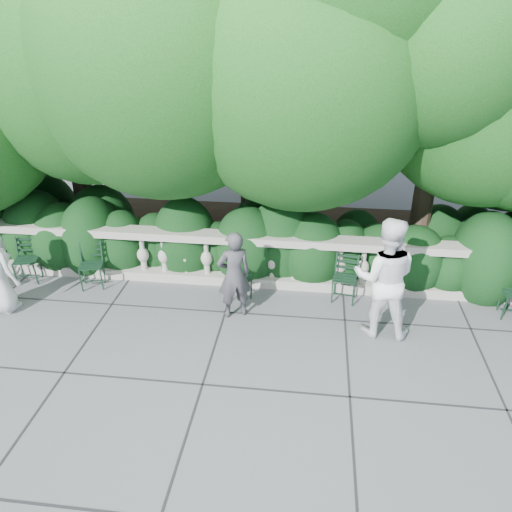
# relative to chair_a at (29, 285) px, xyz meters

# --- Properties ---
(ground) EXTENTS (90.00, 90.00, 0.00)m
(ground) POSITION_rel_chair_a_xyz_m (4.29, -1.26, 0.00)
(ground) COLOR #53545B
(ground) RESTS_ON ground
(balustrade) EXTENTS (12.00, 0.44, 1.00)m
(balustrade) POSITION_rel_chair_a_xyz_m (4.29, 0.54, 0.49)
(balustrade) COLOR #9E998E
(balustrade) RESTS_ON ground
(shrub_hedge) EXTENTS (15.00, 2.60, 1.70)m
(shrub_hedge) POSITION_rel_chair_a_xyz_m (4.29, 1.74, 0.00)
(shrub_hedge) COLOR black
(shrub_hedge) RESTS_ON ground
(tree_canopy) EXTENTS (15.04, 6.52, 6.78)m
(tree_canopy) POSITION_rel_chair_a_xyz_m (4.97, 1.94, 3.96)
(tree_canopy) COLOR #3F3023
(tree_canopy) RESTS_ON ground
(chair_a) EXTENTS (0.53, 0.56, 0.84)m
(chair_a) POSITION_rel_chair_a_xyz_m (0.00, 0.00, 0.00)
(chair_a) COLOR black
(chair_a) RESTS_ON ground
(chair_b) EXTENTS (0.55, 0.58, 0.84)m
(chair_b) POSITION_rel_chair_a_xyz_m (1.28, -0.05, 0.00)
(chair_b) COLOR black
(chair_b) RESTS_ON ground
(chair_c) EXTENTS (0.51, 0.54, 0.84)m
(chair_c) POSITION_rel_chair_a_xyz_m (5.75, 0.02, 0.00)
(chair_c) COLOR black
(chair_c) RESTS_ON ground
(chair_d) EXTENTS (0.57, 0.59, 0.84)m
(chair_d) POSITION_rel_chair_a_xyz_m (3.99, -0.04, 0.00)
(chair_d) COLOR black
(chair_d) RESTS_ON ground
(chair_e) EXTENTS (0.47, 0.51, 0.84)m
(chair_e) POSITION_rel_chair_a_xyz_m (8.53, -0.14, 0.00)
(chair_e) COLOR black
(chair_e) RESTS_ON ground
(person_woman_grey) EXTENTS (0.65, 0.56, 1.52)m
(person_woman_grey) POSITION_rel_chair_a_xyz_m (3.96, -0.50, 0.76)
(person_woman_grey) COLOR #3E3D42
(person_woman_grey) RESTS_ON ground
(person_casual_man) EXTENTS (1.01, 0.82, 1.95)m
(person_casual_man) POSITION_rel_chair_a_xyz_m (6.29, -0.70, 0.97)
(person_casual_man) COLOR white
(person_casual_man) RESTS_ON ground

